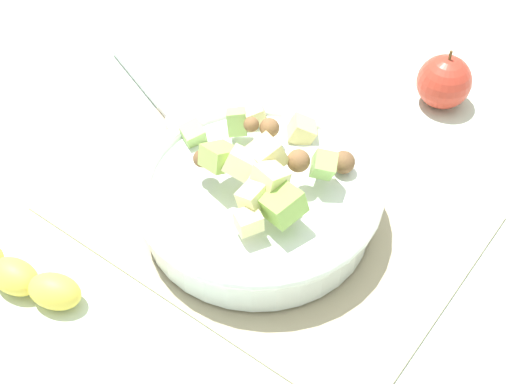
# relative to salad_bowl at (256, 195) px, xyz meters

# --- Properties ---
(ground_plane) EXTENTS (2.40, 2.40, 0.00)m
(ground_plane) POSITION_rel_salad_bowl_xyz_m (-0.00, -0.01, -0.04)
(ground_plane) COLOR silver
(placemat) EXTENTS (0.43, 0.30, 0.01)m
(placemat) POSITION_rel_salad_bowl_xyz_m (-0.00, -0.01, -0.04)
(placemat) COLOR tan
(placemat) RESTS_ON ground_plane
(salad_bowl) EXTENTS (0.26, 0.26, 0.11)m
(salad_bowl) POSITION_rel_salad_bowl_xyz_m (0.00, 0.00, 0.00)
(salad_bowl) COLOR white
(salad_bowl) RESTS_ON placemat
(serving_spoon) EXTENTS (0.21, 0.10, 0.01)m
(serving_spoon) POSITION_rel_salad_bowl_xyz_m (0.20, -0.08, -0.03)
(serving_spoon) COLOR #B7B7BC
(serving_spoon) RESTS_ON placemat
(whole_apple) EXTENTS (0.07, 0.07, 0.08)m
(whole_apple) POSITION_rel_salad_bowl_xyz_m (-0.07, -0.30, -0.01)
(whole_apple) COLOR #BC3828
(whole_apple) RESTS_ON ground_plane
(banana_whole) EXTENTS (0.15, 0.06, 0.04)m
(banana_whole) POSITION_rel_salad_bowl_xyz_m (0.14, 0.21, -0.02)
(banana_whole) COLOR yellow
(banana_whole) RESTS_ON ground_plane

